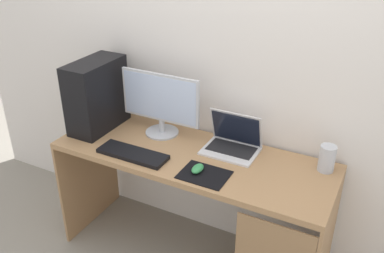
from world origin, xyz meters
The scene contains 9 objects.
wall_back centered at (0.00, 0.33, 1.30)m, with size 4.00×0.05×2.60m.
desk centered at (0.02, -0.01, 0.63)m, with size 1.65×0.58×0.78m.
pc_tower centered at (-0.69, 0.03, 1.00)m, with size 0.20×0.41×0.45m, color black.
monitor centered at (-0.29, 0.13, 0.99)m, with size 0.53×0.21×0.40m.
laptop centered at (0.19, 0.15, 0.82)m, with size 0.32×0.24×0.23m.
speaker centered at (0.72, 0.18, 0.85)m, with size 0.09×0.09×0.15m, color #B7BCC6.
keyboard centered at (-0.30, -0.17, 0.79)m, with size 0.42×0.14×0.02m, color black.
mousepad centered at (0.16, -0.16, 0.78)m, with size 0.26×0.20×0.01m, color black.
mouse_left centered at (0.11, -0.15, 0.80)m, with size 0.06×0.10×0.03m, color #338C4C.
Camera 1 is at (0.97, -1.86, 2.04)m, focal length 39.36 mm.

